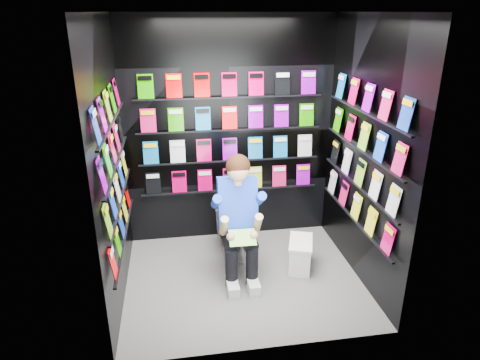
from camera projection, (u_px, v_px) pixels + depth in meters
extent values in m
plane|color=#5C5C59|center=(243.00, 279.00, 4.47)|extent=(2.40, 2.40, 0.00)
plane|color=white|center=(244.00, 12.00, 3.51)|extent=(2.40, 2.40, 0.00)
cube|color=black|center=(229.00, 133.00, 4.91)|extent=(2.40, 0.04, 2.60)
cube|color=black|center=(267.00, 206.00, 3.07)|extent=(2.40, 0.04, 2.60)
cube|color=black|center=(111.00, 168.00, 3.81)|extent=(0.04, 2.00, 2.60)
cube|color=black|center=(365.00, 155.00, 4.16)|extent=(0.04, 2.00, 2.60)
imported|color=silver|center=(232.00, 223.00, 4.85)|extent=(0.44, 0.76, 0.73)
cube|color=silver|center=(300.00, 256.00, 4.61)|extent=(0.34, 0.45, 0.30)
cube|color=silver|center=(301.00, 242.00, 4.55)|extent=(0.36, 0.47, 0.03)
cube|color=green|center=(242.00, 238.00, 4.10)|extent=(0.26, 0.16, 0.11)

